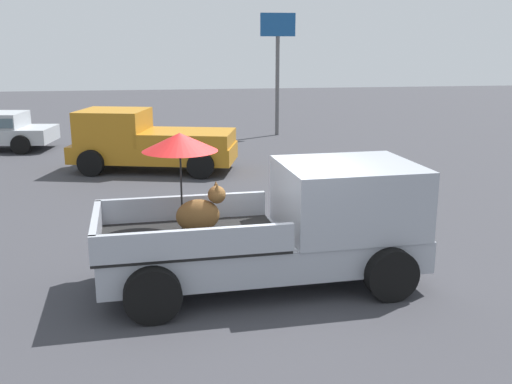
# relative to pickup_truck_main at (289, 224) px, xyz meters

# --- Properties ---
(ground_plane) EXTENTS (80.00, 80.00, 0.00)m
(ground_plane) POSITION_rel_pickup_truck_main_xyz_m (-0.44, -0.04, -0.97)
(ground_plane) COLOR #38383D
(pickup_truck_main) EXTENTS (5.15, 2.48, 2.41)m
(pickup_truck_main) POSITION_rel_pickup_truck_main_xyz_m (0.00, 0.00, 0.00)
(pickup_truck_main) COLOR black
(pickup_truck_main) RESTS_ON ground
(pickup_truck_red) EXTENTS (5.10, 3.11, 1.80)m
(pickup_truck_red) POSITION_rel_pickup_truck_main_xyz_m (-2.41, 8.99, -0.10)
(pickup_truck_red) COLOR black
(pickup_truck_red) RESTS_ON ground
(motel_sign) EXTENTS (1.40, 0.16, 4.86)m
(motel_sign) POSITION_rel_pickup_truck_main_xyz_m (2.74, 15.18, 2.46)
(motel_sign) COLOR #59595B
(motel_sign) RESTS_ON ground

